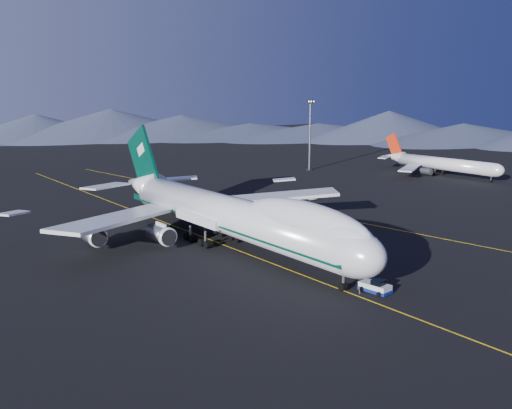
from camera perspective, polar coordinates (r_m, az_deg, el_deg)
ground at (r=97.85m, az=-2.54°, el=-4.33°), size 500.00×500.00×0.00m
taxiway_line_main at (r=97.85m, az=-2.54°, el=-4.33°), size 0.25×220.00×0.01m
taxiway_line_side at (r=123.83m, az=6.26°, el=-1.00°), size 28.08×198.09×0.01m
boeing_747 at (r=96.45m, az=-2.58°, el=-1.00°), size 59.62×72.43×19.37m
pushback_tug at (r=78.58m, az=11.82°, el=-8.16°), size 2.83×4.48×1.86m
second_jet at (r=187.21m, az=17.96°, el=3.91°), size 38.17×43.12×12.27m
service_van at (r=141.13m, az=5.29°, el=0.86°), size 2.48×5.23×1.44m
floodlight_mast at (r=190.13m, az=5.41°, el=6.95°), size 2.86×2.14×23.12m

